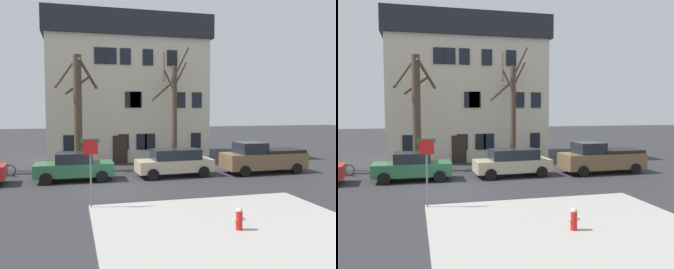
{
  "view_description": "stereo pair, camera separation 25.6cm",
  "coord_description": "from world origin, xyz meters",
  "views": [
    {
      "loc": [
        -2.14,
        -18.62,
        4.16
      ],
      "look_at": [
        3.44,
        2.67,
        2.58
      ],
      "focal_mm": 39.32,
      "sensor_mm": 36.0,
      "label": 1
    },
    {
      "loc": [
        -1.89,
        -18.68,
        4.16
      ],
      "look_at": [
        3.44,
        2.67,
        2.58
      ],
      "focal_mm": 39.32,
      "sensor_mm": 36.0,
      "label": 2
    }
  ],
  "objects": [
    {
      "name": "sidewalk_slab",
      "position": [
        3.09,
        -7.43,
        0.06
      ],
      "size": [
        9.24,
        8.4,
        0.12
      ],
      "primitive_type": "cube",
      "color": "#A8A59E",
      "rests_on": "ground_plane"
    },
    {
      "name": "tree_bare_far",
      "position": [
        5.05,
        7.15,
        4.12
      ],
      "size": [
        2.71,
        2.46,
        8.56
      ],
      "color": "#4C3D2D",
      "rests_on": "ground_plane"
    },
    {
      "name": "car_green_sedan",
      "position": [
        -2.05,
        2.89,
        0.82
      ],
      "size": [
        4.41,
        2.13,
        1.63
      ],
      "color": "#2D6B42",
      "rests_on": "ground_plane"
    },
    {
      "name": "pickup_truck_brown",
      "position": [
        9.71,
        2.57,
        0.97
      ],
      "size": [
        5.37,
        2.33,
        2.0
      ],
      "color": "brown",
      "rests_on": "ground_plane"
    },
    {
      "name": "street_sign_pole",
      "position": [
        -1.43,
        -3.52,
        2.05
      ],
      "size": [
        0.76,
        0.07,
        2.93
      ],
      "color": "slate",
      "rests_on": "ground_plane"
    },
    {
      "name": "bicycle_leaning",
      "position": [
        -6.36,
        5.4,
        0.37
      ],
      "size": [
        1.72,
        0.41,
        1.03
      ],
      "color": "black",
      "rests_on": "ground_plane"
    },
    {
      "name": "tree_bare_mid",
      "position": [
        -1.75,
        6.22,
        4.05
      ],
      "size": [
        2.81,
        2.8,
        7.63
      ],
      "color": "#4C3D2D",
      "rests_on": "ground_plane"
    },
    {
      "name": "fire_hydrant",
      "position": [
        3.19,
        -7.63,
        0.51
      ],
      "size": [
        0.42,
        0.22,
        0.75
      ],
      "color": "red",
      "rests_on": "sidewalk_slab"
    },
    {
      "name": "building_main",
      "position": [
        2.3,
        13.09,
        5.81
      ],
      "size": [
        12.99,
        8.67,
        11.46
      ],
      "color": "beige",
      "rests_on": "ground_plane"
    },
    {
      "name": "ground_plane",
      "position": [
        0.0,
        0.0,
        0.0
      ],
      "size": [
        120.0,
        120.0,
        0.0
      ],
      "primitive_type": "plane",
      "color": "#2D2D30"
    },
    {
      "name": "car_beige_wagon",
      "position": [
        3.88,
        2.76,
        0.87
      ],
      "size": [
        4.71,
        2.16,
        1.67
      ],
      "color": "#C6B793",
      "rests_on": "ground_plane"
    }
  ]
}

